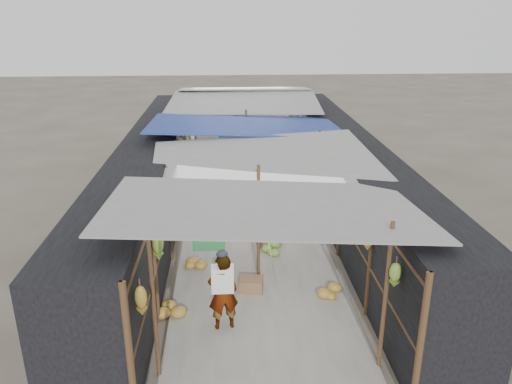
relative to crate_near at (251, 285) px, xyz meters
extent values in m
plane|color=#6B6356|center=(0.19, -2.48, -0.15)|extent=(80.00, 80.00, 0.00)
cube|color=#9E998E|center=(0.19, 4.02, -0.14)|extent=(3.60, 16.00, 0.02)
cube|color=black|center=(-2.51, 4.02, 1.00)|extent=(1.40, 15.00, 2.30)
cube|color=black|center=(2.89, 4.02, 1.00)|extent=(1.40, 15.00, 2.30)
cube|color=olive|center=(0.00, 0.00, 0.00)|extent=(0.54, 0.45, 0.29)
cube|color=olive|center=(0.55, 2.16, 0.02)|extent=(0.67, 0.61, 0.33)
cube|color=olive|center=(-0.38, 9.55, -0.02)|extent=(0.42, 0.36, 0.25)
cylinder|color=black|center=(1.70, 8.80, -0.07)|extent=(0.53, 0.53, 0.16)
imported|color=white|center=(-0.57, -1.26, 0.61)|extent=(0.61, 0.47, 1.51)
imported|color=navy|center=(-0.08, 3.72, 0.71)|extent=(1.06, 1.01, 1.72)
imported|color=#48423E|center=(1.02, 4.42, 0.30)|extent=(0.35, 0.59, 0.89)
cylinder|color=brown|center=(-1.61, -2.48, 1.15)|extent=(0.07, 0.07, 2.60)
cylinder|color=brown|center=(1.99, -2.48, 1.15)|extent=(0.07, 0.07, 2.60)
cylinder|color=brown|center=(0.19, 0.52, 1.15)|extent=(0.07, 0.07, 2.60)
cylinder|color=brown|center=(-1.61, 3.52, 1.15)|extent=(0.07, 0.07, 2.60)
cylinder|color=brown|center=(1.99, 3.52, 1.15)|extent=(0.07, 0.07, 2.60)
cylinder|color=brown|center=(0.19, 6.52, 1.15)|extent=(0.07, 0.07, 2.60)
cylinder|color=brown|center=(-1.61, 9.52, 1.15)|extent=(0.07, 0.07, 2.60)
cylinder|color=brown|center=(1.99, 9.52, 1.15)|extent=(0.07, 0.07, 2.60)
cube|color=gray|center=(0.19, -1.48, 2.35)|extent=(5.21, 3.19, 0.52)
cube|color=gray|center=(0.39, 1.72, 2.20)|extent=(5.23, 3.73, 0.50)
cube|color=navy|center=(0.09, 5.02, 2.30)|extent=(5.40, 3.60, 0.41)
cube|color=gray|center=(0.19, 8.32, 2.40)|extent=(5.37, 3.66, 0.27)
cube|color=gray|center=(0.29, 10.72, 2.50)|extent=(5.00, 1.99, 0.24)
cylinder|color=brown|center=(-1.81, 4.02, 1.90)|extent=(0.06, 15.00, 0.06)
cylinder|color=brown|center=(2.19, 4.02, 1.90)|extent=(0.06, 15.00, 0.06)
cylinder|color=gray|center=(0.19, 4.02, 1.90)|extent=(0.02, 15.00, 0.02)
cube|color=silver|center=(0.82, 6.43, 1.63)|extent=(0.60, 0.03, 0.55)
cube|color=#1B5CB0|center=(0.11, 4.24, 1.60)|extent=(0.70, 0.03, 0.60)
cube|color=navy|center=(-0.39, 7.24, 1.60)|extent=(0.65, 0.03, 0.60)
cube|color=#AA231A|center=(1.35, 2.67, 1.60)|extent=(0.50, 0.03, 0.60)
cube|color=#1B38B1|center=(0.52, 2.27, 1.58)|extent=(0.55, 0.03, 0.65)
cube|color=#226835|center=(-0.82, -0.78, 1.55)|extent=(0.60, 0.03, 0.70)
ellipsoid|color=olive|center=(-1.69, -2.98, 1.56)|extent=(0.17, 0.15, 0.48)
ellipsoid|color=olive|center=(-1.69, -1.11, 1.49)|extent=(0.20, 0.17, 0.55)
ellipsoid|color=olive|center=(-1.69, 0.51, 1.44)|extent=(0.16, 0.13, 0.53)
ellipsoid|color=olive|center=(-1.69, 1.57, 1.37)|extent=(0.18, 0.16, 0.57)
ellipsoid|color=olive|center=(-1.69, 2.97, 1.43)|extent=(0.19, 0.16, 0.49)
ellipsoid|color=olive|center=(-1.69, 4.87, 1.38)|extent=(0.19, 0.16, 0.55)
ellipsoid|color=olive|center=(-1.69, 6.22, 1.48)|extent=(0.15, 0.12, 0.51)
ellipsoid|color=olive|center=(-1.69, 7.41, 1.52)|extent=(0.18, 0.15, 0.51)
ellipsoid|color=olive|center=(-1.69, 9.43, 1.54)|extent=(0.19, 0.16, 0.43)
ellipsoid|color=olive|center=(-1.69, 11.10, 1.61)|extent=(0.20, 0.17, 0.39)
ellipsoid|color=olive|center=(2.07, -2.57, 1.61)|extent=(0.19, 0.16, 0.42)
ellipsoid|color=olive|center=(2.07, -1.10, 1.54)|extent=(0.19, 0.16, 0.50)
ellipsoid|color=olive|center=(2.07, 0.07, 1.70)|extent=(0.18, 0.15, 0.41)
ellipsoid|color=olive|center=(2.07, 1.99, 1.47)|extent=(0.15, 0.13, 0.58)
ellipsoid|color=olive|center=(2.07, 3.19, 1.44)|extent=(0.17, 0.15, 0.44)
ellipsoid|color=olive|center=(2.07, 4.80, 1.49)|extent=(0.14, 0.12, 0.49)
ellipsoid|color=olive|center=(2.07, 6.40, 1.63)|extent=(0.19, 0.17, 0.44)
ellipsoid|color=olive|center=(2.07, 7.68, 1.32)|extent=(0.17, 0.14, 0.58)
ellipsoid|color=olive|center=(2.07, 9.58, 1.61)|extent=(0.17, 0.15, 0.54)
ellipsoid|color=olive|center=(2.07, 10.57, 1.49)|extent=(0.15, 0.13, 0.44)
ellipsoid|color=olive|center=(1.57, 6.01, 0.01)|extent=(0.61, 0.52, 0.31)
ellipsoid|color=olive|center=(1.69, -0.38, -0.02)|extent=(0.51, 0.43, 0.25)
ellipsoid|color=olive|center=(-1.51, -0.81, -0.03)|extent=(0.47, 0.40, 0.23)
ellipsoid|color=olive|center=(-0.04, 4.25, 0.02)|extent=(0.68, 0.58, 0.34)
ellipsoid|color=olive|center=(-1.06, 5.87, -0.03)|extent=(0.45, 0.38, 0.22)
ellipsoid|color=olive|center=(-1.31, 1.16, -0.03)|extent=(0.45, 0.38, 0.22)
ellipsoid|color=olive|center=(1.56, 8.31, -0.01)|extent=(0.56, 0.48, 0.28)
ellipsoid|color=olive|center=(0.49, 1.82, 0.00)|extent=(0.57, 0.48, 0.28)
ellipsoid|color=olive|center=(-1.43, 8.85, 0.00)|extent=(0.58, 0.49, 0.29)
ellipsoid|color=olive|center=(1.39, 2.89, -0.03)|extent=(0.48, 0.41, 0.24)
camera|label=1|loc=(-0.45, -9.12, 5.39)|focal=35.00mm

